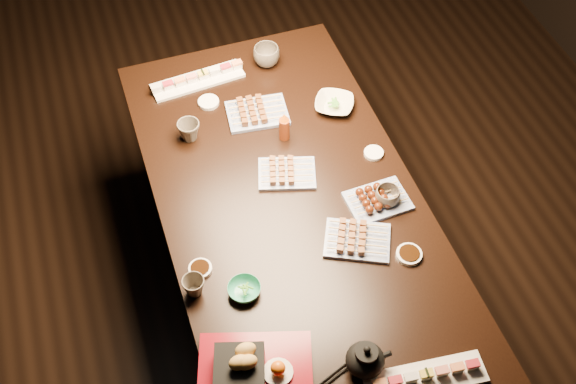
# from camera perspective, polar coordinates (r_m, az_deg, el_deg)

# --- Properties ---
(ground) EXTENTS (5.00, 5.00, 0.00)m
(ground) POSITION_cam_1_polar(r_m,az_deg,el_deg) (3.33, -0.93, -4.33)
(ground) COLOR black
(ground) RESTS_ON ground
(dining_table) EXTENTS (1.12, 1.90, 0.75)m
(dining_table) POSITION_cam_1_polar(r_m,az_deg,el_deg) (2.83, 0.33, -5.71)
(dining_table) COLOR black
(dining_table) RESTS_ON ground
(sushi_platter_near) EXTENTS (0.37, 0.14, 0.04)m
(sushi_platter_near) POSITION_cam_1_polar(r_m,az_deg,el_deg) (2.21, 10.85, -14.06)
(sushi_platter_near) COLOR white
(sushi_platter_near) RESTS_ON dining_table
(sushi_platter_far) EXTENTS (0.38, 0.14, 0.05)m
(sushi_platter_far) POSITION_cam_1_polar(r_m,az_deg,el_deg) (2.95, -7.18, 8.96)
(sushi_platter_far) COLOR white
(sushi_platter_far) RESTS_ON dining_table
(yakitori_plate_center) EXTENTS (0.24, 0.20, 0.05)m
(yakitori_plate_center) POSITION_cam_1_polar(r_m,az_deg,el_deg) (2.59, -0.09, 1.74)
(yakitori_plate_center) COLOR #828EB6
(yakitori_plate_center) RESTS_ON dining_table
(yakitori_plate_right) EXTENTS (0.27, 0.24, 0.06)m
(yakitori_plate_right) POSITION_cam_1_polar(r_m,az_deg,el_deg) (2.42, 5.53, -3.57)
(yakitori_plate_right) COLOR #828EB6
(yakitori_plate_right) RESTS_ON dining_table
(yakitori_plate_left) EXTENTS (0.25, 0.19, 0.06)m
(yakitori_plate_left) POSITION_cam_1_polar(r_m,az_deg,el_deg) (2.79, -2.46, 6.54)
(yakitori_plate_left) COLOR #828EB6
(yakitori_plate_left) RESTS_ON dining_table
(tsukune_plate) EXTENTS (0.22, 0.16, 0.05)m
(tsukune_plate) POSITION_cam_1_polar(r_m,az_deg,el_deg) (2.53, 7.14, -0.43)
(tsukune_plate) COLOR #828EB6
(tsukune_plate) RESTS_ON dining_table
(edamame_bowl_green) EXTENTS (0.11, 0.11, 0.03)m
(edamame_bowl_green) POSITION_cam_1_polar(r_m,az_deg,el_deg) (2.32, -3.48, -7.74)
(edamame_bowl_green) COLOR teal
(edamame_bowl_green) RESTS_ON dining_table
(edamame_bowl_cream) EXTENTS (0.20, 0.20, 0.04)m
(edamame_bowl_cream) POSITION_cam_1_polar(r_m,az_deg,el_deg) (2.83, 3.67, 6.91)
(edamame_bowl_cream) COLOR beige
(edamame_bowl_cream) RESTS_ON dining_table
(tempura_tray) EXTENTS (0.40, 0.36, 0.12)m
(tempura_tray) POSITION_cam_1_polar(r_m,az_deg,el_deg) (2.14, -2.64, -13.76)
(tempura_tray) COLOR black
(tempura_tray) RESTS_ON dining_table
(teacup_near_left) EXTENTS (0.08, 0.08, 0.07)m
(teacup_near_left) POSITION_cam_1_polar(r_m,az_deg,el_deg) (2.32, -7.45, -7.40)
(teacup_near_left) COLOR #534A3F
(teacup_near_left) RESTS_ON dining_table
(teacup_mid_right) EXTENTS (0.11, 0.11, 0.07)m
(teacup_mid_right) POSITION_cam_1_polar(r_m,az_deg,el_deg) (2.53, 7.86, -0.36)
(teacup_mid_right) COLOR #534A3F
(teacup_mid_right) RESTS_ON dining_table
(teacup_far_left) EXTENTS (0.09, 0.09, 0.08)m
(teacup_far_left) POSITION_cam_1_polar(r_m,az_deg,el_deg) (2.72, -7.83, 4.81)
(teacup_far_left) COLOR #534A3F
(teacup_far_left) RESTS_ON dining_table
(teacup_far_right) EXTENTS (0.14, 0.14, 0.08)m
(teacup_far_right) POSITION_cam_1_polar(r_m,az_deg,el_deg) (3.00, -1.71, 10.70)
(teacup_far_right) COLOR #534A3F
(teacup_far_right) RESTS_ON dining_table
(teapot) EXTENTS (0.16, 0.16, 0.12)m
(teapot) POSITION_cam_1_polar(r_m,az_deg,el_deg) (2.17, 6.15, -12.89)
(teapot) COLOR black
(teapot) RESTS_ON dining_table
(condiment_bottle) EXTENTS (0.04, 0.04, 0.12)m
(condiment_bottle) POSITION_cam_1_polar(r_m,az_deg,el_deg) (2.69, -0.30, 5.25)
(condiment_bottle) COLOR maroon
(condiment_bottle) RESTS_ON dining_table
(sauce_dish_west) EXTENTS (0.10, 0.10, 0.01)m
(sauce_dish_west) POSITION_cam_1_polar(r_m,az_deg,el_deg) (2.38, -6.95, -6.04)
(sauce_dish_west) COLOR white
(sauce_dish_west) RESTS_ON dining_table
(sauce_dish_east) EXTENTS (0.10, 0.10, 0.01)m
(sauce_dish_east) POSITION_cam_1_polar(r_m,az_deg,el_deg) (2.69, 6.79, 3.08)
(sauce_dish_east) COLOR white
(sauce_dish_east) RESTS_ON dining_table
(sauce_dish_se) EXTENTS (0.12, 0.12, 0.02)m
(sauce_dish_se) POSITION_cam_1_polar(r_m,az_deg,el_deg) (2.43, 9.54, -4.89)
(sauce_dish_se) COLOR white
(sauce_dish_se) RESTS_ON dining_table
(sauce_dish_nw) EXTENTS (0.10, 0.10, 0.01)m
(sauce_dish_nw) POSITION_cam_1_polar(r_m,az_deg,el_deg) (2.87, -6.30, 7.07)
(sauce_dish_nw) COLOR white
(sauce_dish_nw) RESTS_ON dining_table
(chopsticks_near) EXTENTS (0.24, 0.11, 0.01)m
(chopsticks_near) POSITION_cam_1_polar(r_m,az_deg,el_deg) (2.19, 2.80, -14.93)
(chopsticks_near) COLOR black
(chopsticks_near) RESTS_ON dining_table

